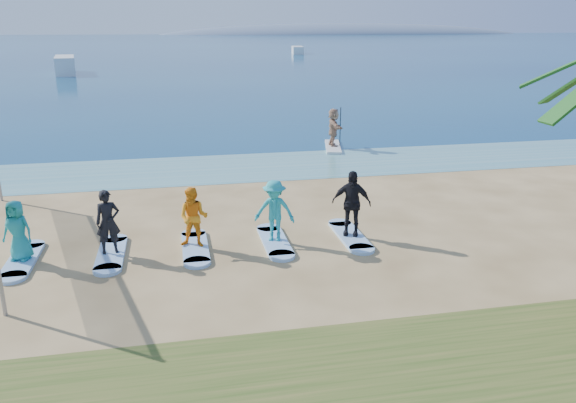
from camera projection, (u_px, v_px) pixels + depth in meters
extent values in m
plane|color=tan|center=(289.00, 267.00, 14.27)|extent=(600.00, 600.00, 0.00)
plane|color=teal|center=(240.00, 167.00, 24.07)|extent=(600.00, 600.00, 0.00)
plane|color=navy|center=(178.00, 44.00, 163.59)|extent=(600.00, 600.00, 0.00)
ellipsoid|color=slate|center=(347.00, 34.00, 312.42)|extent=(220.00, 56.00, 18.00)
cube|color=silver|center=(333.00, 147.00, 27.83)|extent=(1.37, 3.08, 0.12)
imported|color=tan|center=(333.00, 127.00, 27.53)|extent=(0.61, 1.72, 1.83)
cube|color=silver|center=(66.00, 74.00, 68.27)|extent=(3.43, 8.88, 2.07)
cube|color=silver|center=(298.00, 54.00, 112.20)|extent=(3.05, 6.99, 1.44)
cube|color=#97C0EB|center=(22.00, 261.00, 14.54)|extent=(0.70, 2.20, 0.09)
imported|color=teal|center=(18.00, 230.00, 14.29)|extent=(0.89, 0.72, 1.58)
cube|color=#97C0EB|center=(111.00, 254.00, 14.97)|extent=(0.70, 2.20, 0.09)
imported|color=black|center=(108.00, 222.00, 14.69)|extent=(0.70, 0.54, 1.72)
cube|color=#97C0EB|center=(195.00, 247.00, 15.39)|extent=(0.70, 2.20, 0.09)
imported|color=orange|center=(194.00, 217.00, 15.13)|extent=(0.96, 0.84, 1.66)
cube|color=#97C0EB|center=(275.00, 241.00, 15.82)|extent=(0.70, 2.20, 0.09)
imported|color=teal|center=(275.00, 211.00, 15.54)|extent=(1.27, 0.99, 1.74)
cube|color=#97C0EB|center=(350.00, 236.00, 16.24)|extent=(0.70, 2.20, 0.09)
imported|color=black|center=(351.00, 203.00, 15.94)|extent=(1.20, 0.85, 1.90)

